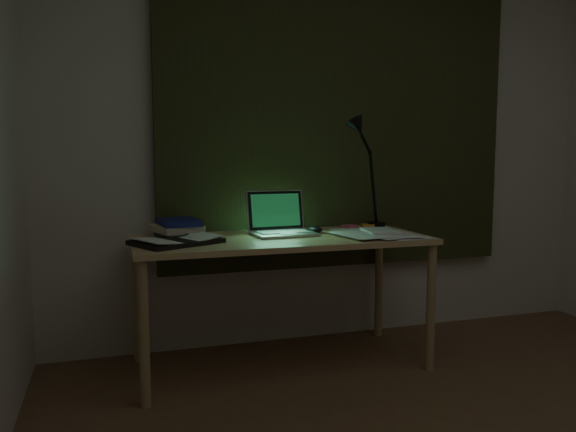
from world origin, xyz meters
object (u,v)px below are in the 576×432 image
at_px(desk, 281,302).
at_px(desk_lamp, 377,177).
at_px(open_textbook, 176,240).
at_px(loose_papers, 369,233).
at_px(laptop, 284,214).
at_px(book_stack, 178,228).

height_order(desk, desk_lamp, desk_lamp).
relative_size(open_textbook, desk_lamp, 0.65).
relative_size(desk, desk_lamp, 2.56).
distance_m(loose_papers, desk_lamp, 0.48).
distance_m(desk, laptop, 0.47).
bearing_deg(loose_papers, desk, 172.75).
distance_m(open_textbook, book_stack, 0.22).
relative_size(desk, book_stack, 6.03).
height_order(desk, laptop, laptop).
relative_size(book_stack, desk_lamp, 0.42).
bearing_deg(loose_papers, open_textbook, -179.66).
xyz_separation_m(desk, book_stack, (-0.52, 0.15, 0.40)).
bearing_deg(open_textbook, book_stack, 54.90).
bearing_deg(desk, laptop, 56.44).
xyz_separation_m(laptop, desk_lamp, (0.65, 0.22, 0.18)).
bearing_deg(desk, open_textbook, -173.03).
relative_size(desk, loose_papers, 3.96).
height_order(book_stack, loose_papers, book_stack).
distance_m(laptop, loose_papers, 0.47).
bearing_deg(book_stack, desk, -16.16).
xyz_separation_m(book_stack, loose_papers, (1.00, -0.21, -0.04)).
bearing_deg(loose_papers, desk_lamp, 57.85).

